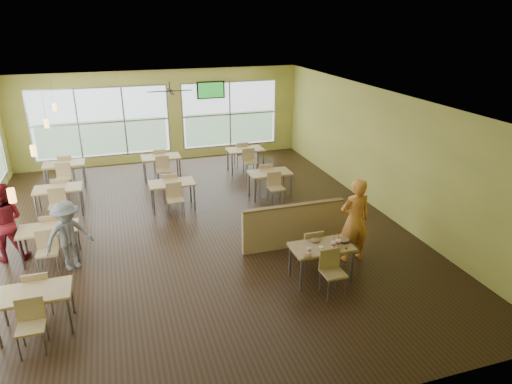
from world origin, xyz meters
TOP-DOWN VIEW (x-y plane):
  - room at (0.00, 0.00)m, footprint 12.00×12.04m
  - window_bays at (-2.65, 3.08)m, footprint 9.24×10.24m
  - main_table at (2.00, -3.00)m, footprint 1.22×1.52m
  - half_wall_divider at (2.00, -1.55)m, footprint 2.40×0.14m
  - dining_tables at (-1.05, 1.71)m, footprint 6.92×8.72m
  - pendant_lights at (-3.20, 0.68)m, footprint 0.11×7.31m
  - ceiling_fan at (-0.00, 3.00)m, footprint 1.25×1.25m
  - tv_backwall at (1.80, 5.90)m, footprint 1.00×0.07m
  - man_plaid at (3.00, -2.49)m, footprint 0.68×0.45m
  - patron_maroon at (-4.08, -0.21)m, footprint 0.86×0.67m
  - patron_grey at (-2.76, -1.04)m, footprint 1.12×0.91m
  - cup_blue at (1.66, -3.17)m, footprint 0.08×0.08m
  - cup_yellow at (1.87, -3.25)m, footprint 0.10×0.10m
  - cup_red_near at (2.19, -3.12)m, footprint 0.10×0.10m
  - cup_red_far at (2.30, -3.11)m, footprint 0.10×0.10m
  - food_basket at (2.48, -2.97)m, footprint 0.25×0.25m
  - ketchup_cup at (2.41, -3.26)m, footprint 0.05×0.05m
  - wrapper_left at (1.56, -3.30)m, footprint 0.21×0.20m
  - wrapper_mid at (1.95, -2.79)m, footprint 0.27×0.26m
  - wrapper_right at (2.18, -3.25)m, footprint 0.17×0.16m

SIDE VIEW (x-z plane):
  - half_wall_divider at x=2.00m, z-range 0.00..1.04m
  - dining_tables at x=-1.05m, z-range 0.20..1.07m
  - main_table at x=2.00m, z-range 0.20..1.07m
  - patron_grey at x=-2.76m, z-range 0.00..1.51m
  - ketchup_cup at x=2.41m, z-range 0.75..0.77m
  - wrapper_right at x=2.18m, z-range 0.75..0.79m
  - wrapper_left at x=1.56m, z-range 0.75..0.79m
  - wrapper_mid at x=1.95m, z-range 0.75..0.80m
  - food_basket at x=2.48m, z-range 0.75..0.81m
  - cup_blue at x=1.66m, z-range 0.66..0.96m
  - cup_red_near at x=2.19m, z-range 0.65..0.99m
  - cup_yellow at x=1.87m, z-range 0.64..1.00m
  - cup_red_far at x=2.30m, z-range 0.64..1.01m
  - patron_maroon at x=-4.08m, z-range 0.00..1.75m
  - man_plaid at x=3.00m, z-range 0.00..1.86m
  - window_bays at x=-2.65m, z-range 0.29..2.66m
  - room at x=0.00m, z-range 0.00..3.20m
  - tv_backwall at x=1.80m, z-range 2.15..2.75m
  - pendant_lights at x=-3.20m, z-range 2.02..2.88m
  - ceiling_fan at x=0.00m, z-range 2.80..3.09m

